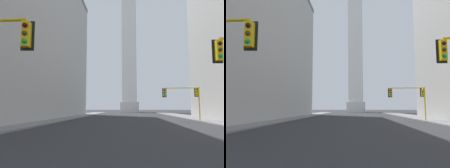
# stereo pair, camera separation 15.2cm
# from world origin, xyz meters

# --- Properties ---
(sidewalk_left) EXTENTS (5.00, 106.85, 0.15)m
(sidewalk_left) POSITION_xyz_m (-11.86, 32.05, 0.07)
(sidewalk_left) COLOR slate
(sidewalk_left) RESTS_ON ground_plane
(sidewalk_right) EXTENTS (5.00, 106.85, 0.15)m
(sidewalk_right) POSITION_xyz_m (11.86, 32.05, 0.07)
(sidewalk_right) COLOR slate
(sidewalk_right) RESTS_ON ground_plane
(obelisk) EXTENTS (7.46, 7.46, 59.80)m
(obelisk) POSITION_xyz_m (0.00, 89.04, 28.84)
(obelisk) COLOR silver
(obelisk) RESTS_ON ground_plane
(traffic_light_mid_right) EXTENTS (5.28, 0.51, 4.83)m
(traffic_light_mid_right) POSITION_xyz_m (7.93, 29.82, 3.68)
(traffic_light_mid_right) COLOR yellow
(traffic_light_mid_right) RESTS_ON ground_plane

